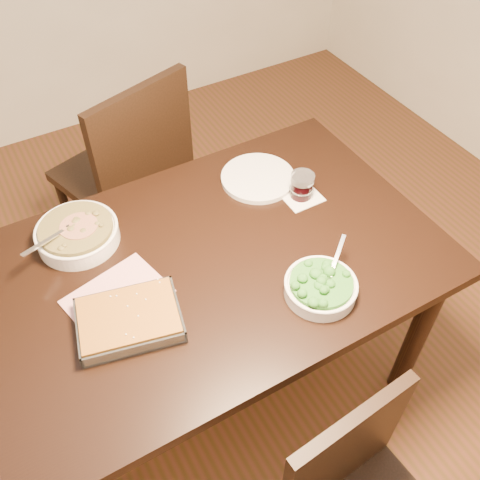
# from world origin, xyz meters

# --- Properties ---
(ground) EXTENTS (4.00, 4.00, 0.00)m
(ground) POSITION_xyz_m (0.00, 0.00, 0.00)
(ground) COLOR #482F14
(ground) RESTS_ON ground
(table) EXTENTS (1.40, 0.90, 0.75)m
(table) POSITION_xyz_m (0.00, 0.00, 0.65)
(table) COLOR black
(table) RESTS_ON ground
(magazine_a) EXTENTS (0.31, 0.25, 0.01)m
(magazine_a) POSITION_xyz_m (-0.30, 0.00, 0.75)
(magazine_a) COLOR #B7344F
(magazine_a) RESTS_ON table
(coaster) EXTENTS (0.12, 0.12, 0.00)m
(coaster) POSITION_xyz_m (0.40, 0.10, 0.75)
(coaster) COLOR white
(coaster) RESTS_ON table
(stew_bowl) EXTENTS (0.26, 0.25, 0.10)m
(stew_bowl) POSITION_xyz_m (-0.32, 0.27, 0.78)
(stew_bowl) COLOR white
(stew_bowl) RESTS_ON table
(broccoli_bowl) EXTENTS (0.21, 0.21, 0.08)m
(broccoli_bowl) POSITION_xyz_m (0.21, -0.27, 0.78)
(broccoli_bowl) COLOR white
(broccoli_bowl) RESTS_ON table
(baking_dish) EXTENTS (0.31, 0.26, 0.05)m
(baking_dish) POSITION_xyz_m (-0.30, -0.10, 0.77)
(baking_dish) COLOR silver
(baking_dish) RESTS_ON table
(wine_tumbler) EXTENTS (0.08, 0.08, 0.09)m
(wine_tumbler) POSITION_xyz_m (0.40, 0.10, 0.80)
(wine_tumbler) COLOR black
(wine_tumbler) RESTS_ON coaster
(dinner_plate) EXTENTS (0.26, 0.26, 0.02)m
(dinner_plate) POSITION_xyz_m (0.31, 0.24, 0.76)
(dinner_plate) COLOR silver
(dinner_plate) RESTS_ON table
(chair_far) EXTENTS (0.57, 0.57, 0.97)m
(chair_far) POSITION_xyz_m (0.02, 0.76, 0.54)
(chair_far) COLOR black
(chair_far) RESTS_ON ground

